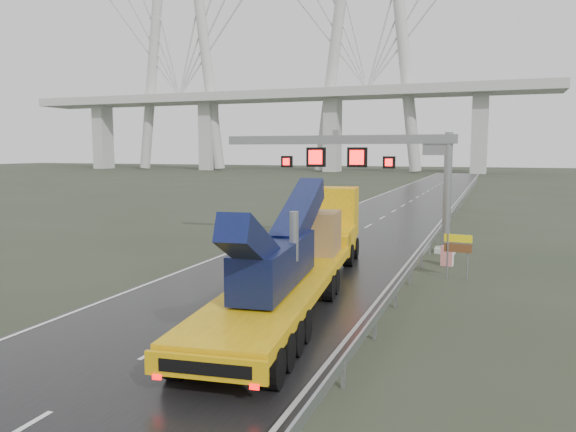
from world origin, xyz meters
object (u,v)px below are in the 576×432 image
at_px(heavy_haul_truck, 307,246).
at_px(striped_barrier, 447,256).
at_px(sign_gantry, 368,159).
at_px(exit_sign_pair, 458,247).

relative_size(heavy_haul_truck, striped_barrier, 19.66).
xyz_separation_m(sign_gantry, striped_barrier, (5.21, -3.99, -5.08)).
bearing_deg(striped_barrier, exit_sign_pair, -68.67).
distance_m(sign_gantry, striped_barrier, 8.30).
height_order(sign_gantry, striped_barrier, sign_gantry).
height_order(heavy_haul_truck, striped_barrier, heavy_haul_truck).
distance_m(heavy_haul_truck, exit_sign_pair, 7.39).
bearing_deg(exit_sign_pair, heavy_haul_truck, -143.04).
xyz_separation_m(sign_gantry, heavy_haul_truck, (-0.34, -11.04, -3.72)).
height_order(sign_gantry, heavy_haul_truck, sign_gantry).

